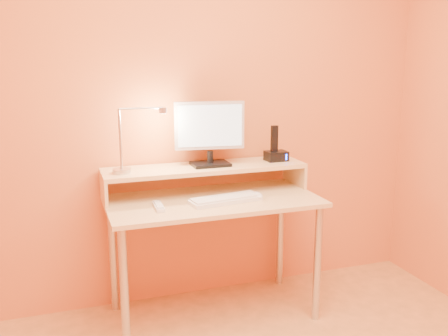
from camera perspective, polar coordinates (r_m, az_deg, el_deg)
name	(u,v)px	position (r m, az deg, el deg)	size (l,w,h in m)	color
wall_back	(196,101)	(3.03, -3.19, 7.75)	(3.00, 0.04, 2.50)	#C86C3E
desk_leg_fl	(124,293)	(2.63, -11.38, -13.87)	(0.04, 0.04, 0.69)	silver
desk_leg_fr	(317,264)	(2.95, 10.70, -10.77)	(0.04, 0.04, 0.69)	silver
desk_leg_bl	(113,256)	(3.08, -12.66, -9.82)	(0.04, 0.04, 0.69)	silver
desk_leg_br	(280,235)	(3.36, 6.48, -7.64)	(0.04, 0.04, 0.69)	silver
desk_lower	(213,201)	(2.83, -1.29, -3.79)	(1.20, 0.60, 0.03)	#EAC38C
shelf_riser_left	(104,189)	(2.84, -13.68, -2.42)	(0.02, 0.30, 0.14)	#EAC38C
shelf_riser_right	(295,174)	(3.16, 8.12, -0.64)	(0.02, 0.30, 0.14)	#EAC38C
desk_shelf	(205,168)	(2.93, -2.19, 0.01)	(1.20, 0.30, 0.03)	#EAC38C
monitor_foot	(210,164)	(2.93, -1.59, 0.46)	(0.22, 0.16, 0.02)	black
monitor_neck	(210,157)	(2.92, -1.60, 1.31)	(0.04, 0.04, 0.07)	black
monitor_panel	(209,125)	(2.90, -1.68, 4.92)	(0.41, 0.04, 0.28)	silver
monitor_back	(208,125)	(2.93, -1.82, 4.98)	(0.37, 0.01, 0.24)	black
monitor_screen	(210,126)	(2.89, -1.57, 4.88)	(0.37, 0.00, 0.24)	silver
lamp_base	(122,171)	(2.80, -11.68, -0.34)	(0.10, 0.10, 0.03)	silver
lamp_post	(120,139)	(2.76, -11.85, 3.25)	(0.01, 0.01, 0.33)	silver
lamp_arm	(141,108)	(2.76, -9.51, 6.79)	(0.01, 0.01, 0.24)	silver
lamp_head	(163,110)	(2.78, -7.05, 6.61)	(0.04, 0.04, 0.03)	silver
lamp_bulb	(163,113)	(2.78, -7.04, 6.28)	(0.03, 0.03, 0.00)	#FFEAC6
phone_dock	(276,156)	(3.08, 6.02, 1.39)	(0.13, 0.10, 0.06)	black
phone_handset	(274,139)	(3.05, 5.82, 3.40)	(0.04, 0.03, 0.16)	black
phone_led	(286,157)	(3.05, 7.19, 1.26)	(0.01, 0.00, 0.04)	#1440FF
keyboard	(225,200)	(2.76, 0.16, -3.71)	(0.41, 0.13, 0.02)	silver
mouse	(257,195)	(2.83, 3.82, -3.16)	(0.06, 0.11, 0.04)	white
remote_control	(158,206)	(2.67, -7.55, -4.41)	(0.04, 0.17, 0.02)	silver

